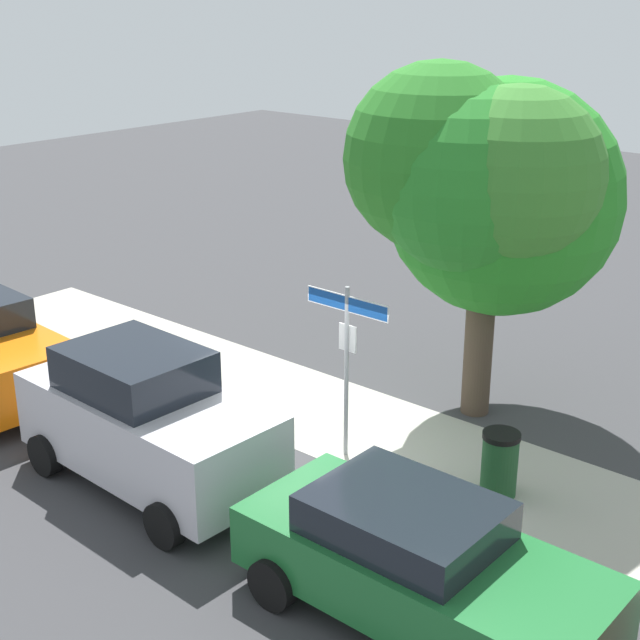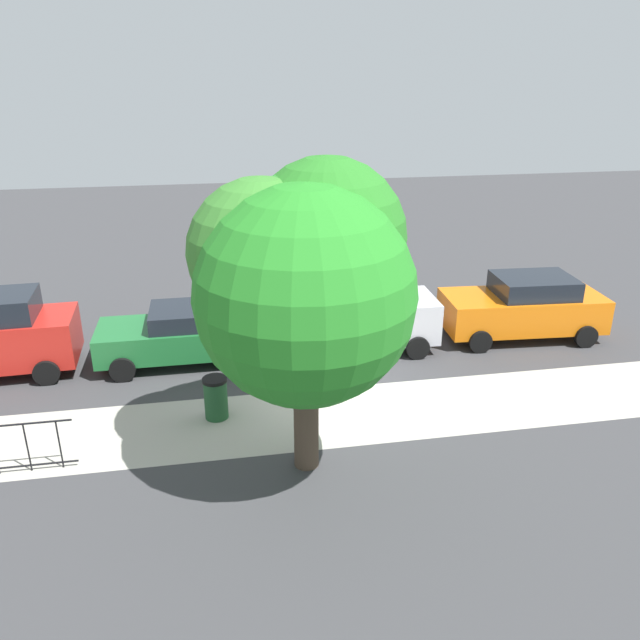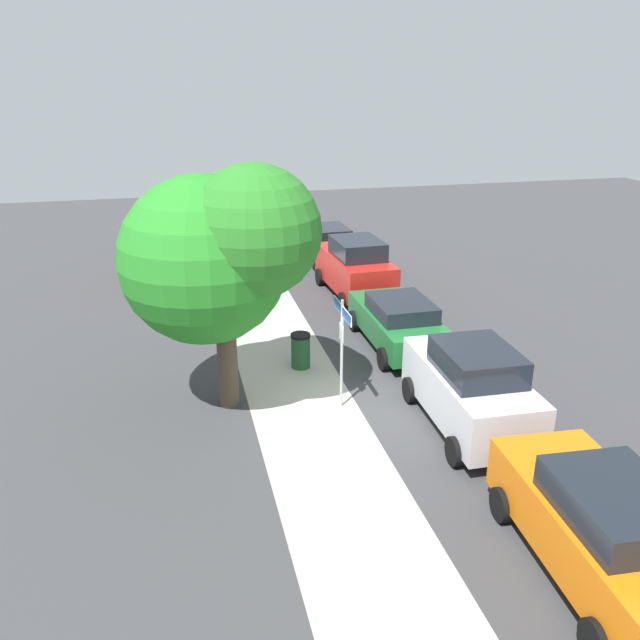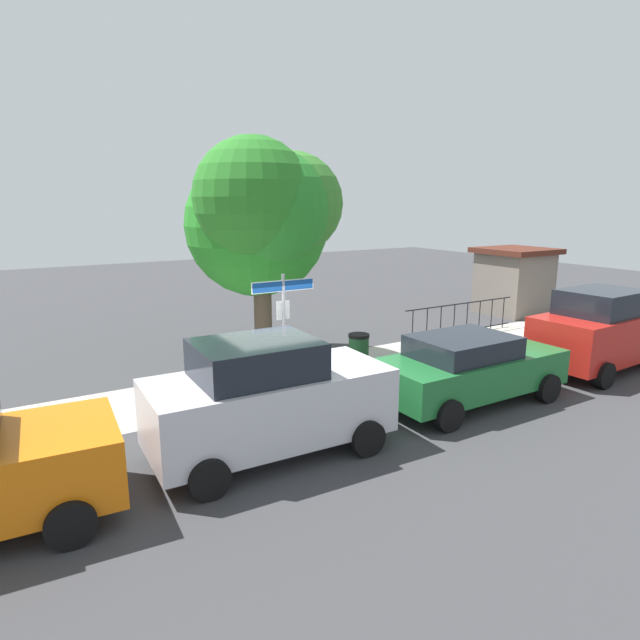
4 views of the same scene
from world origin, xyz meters
name	(u,v)px [view 4 (image 4 of 4)]	position (x,y,z in m)	size (l,w,h in m)	color
ground_plane	(277,402)	(0.00, 0.00, 0.00)	(60.00, 60.00, 0.00)	#38383A
sidewalk_strip	(324,371)	(2.00, 1.30, 0.00)	(24.00, 2.60, 0.00)	#A9A599
street_sign	(284,309)	(0.40, 0.40, 1.98)	(1.52, 0.07, 2.76)	#9EA0A5
shade_tree	(264,214)	(1.15, 2.88, 4.01)	(4.04, 4.50, 5.90)	#483A2D
car_silver	(268,398)	(-1.24, -2.16, 1.02)	(4.20, 2.08, 2.07)	silver
car_green	(468,368)	(3.55, -2.19, 0.80)	(4.36, 2.03, 1.53)	#1D652E
car_red	(603,330)	(8.35, -2.27, 1.05)	(4.34, 2.15, 2.13)	red
iron_fence	(461,318)	(7.92, 2.30, 0.56)	(4.72, 0.04, 1.07)	black
utility_shed	(514,280)	(12.28, 3.80, 1.31)	(2.59, 2.55, 2.56)	slate
trash_bin	(359,352)	(2.82, 0.90, 0.49)	(0.55, 0.55, 0.98)	#1E4C28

